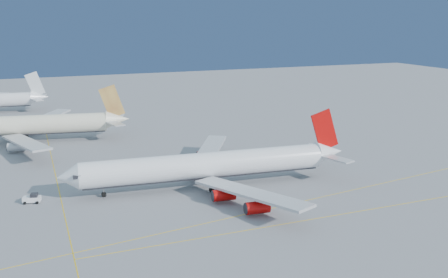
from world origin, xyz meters
The scene contains 5 objects.
ground centered at (0.00, 0.00, 0.00)m, with size 500.00×500.00×0.00m, color slate.
taxiway_lines centered at (-14.71, 6.34, 0.01)m, with size 118.86×140.00×0.02m.
airliner_virgin centered at (-6.57, 11.66, 5.07)m, with size 68.15×61.01×16.80m.
airliner_etihad centered at (-47.21, 73.01, 5.31)m, with size 66.62×60.88×17.43m.
pushback_tug centered at (-45.73, 15.76, 0.94)m, with size 3.93×2.91×2.02m.
Camera 1 is at (-44.74, -91.94, 38.60)m, focal length 40.00 mm.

